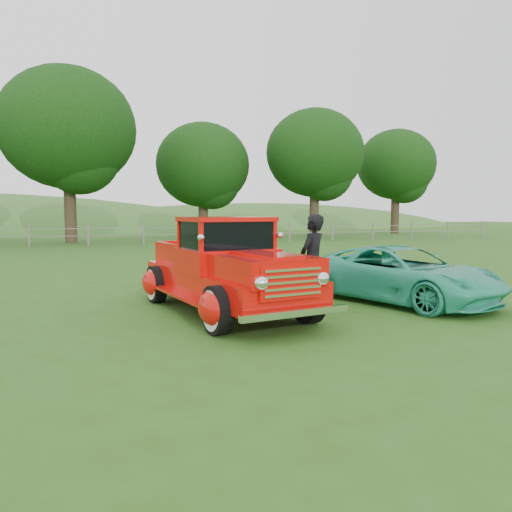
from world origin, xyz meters
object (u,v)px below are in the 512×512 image
object	(u,v)px
tree_near_east	(203,165)
red_pickup	(225,270)
tree_near_west	(68,128)
teal_sedan	(401,274)
tree_far_east	(396,165)
tree_mid_east	(315,153)
man	(312,261)

from	to	relation	value
tree_near_east	red_pickup	xyz separation A→B (m)	(-5.46, -27.18, -4.45)
tree_near_west	teal_sedan	world-z (taller)	tree_near_west
teal_sedan	tree_far_east	bearing A→B (deg)	36.34
tree_mid_east	man	xyz separation A→B (m)	(-11.69, -25.20, -5.26)
tree_near_east	red_pickup	bearing A→B (deg)	-101.35
tree_far_east	teal_sedan	world-z (taller)	tree_far_east
tree_near_east	tree_far_east	distance (m)	17.04
tree_near_west	man	distance (m)	24.52
tree_near_west	red_pickup	bearing A→B (deg)	-81.31
tree_near_west	tree_mid_east	size ratio (longest dim) A/B	1.10
tree_mid_east	red_pickup	world-z (taller)	tree_mid_east
tree_mid_east	teal_sedan	bearing A→B (deg)	-111.02
red_pickup	man	distance (m)	1.77
tree_mid_east	red_pickup	size ratio (longest dim) A/B	1.81
tree_near_east	teal_sedan	size ratio (longest dim) A/B	1.99
tree_mid_east	tree_far_east	world-z (taller)	tree_mid_east
tree_mid_east	man	bearing A→B (deg)	-114.88
tree_near_east	red_pickup	size ratio (longest dim) A/B	1.60
tree_near_east	tree_mid_east	distance (m)	8.30
teal_sedan	red_pickup	bearing A→B (deg)	157.72
tree_near_west	teal_sedan	size ratio (longest dim) A/B	2.49
tree_near_west	tree_far_east	distance (m)	26.49
tree_far_east	red_pickup	xyz separation A→B (m)	(-22.46, -28.18, -5.06)
tree_mid_east	tree_near_east	bearing A→B (deg)	165.96
tree_near_west	tree_far_east	world-z (taller)	tree_near_west
tree_near_east	tree_mid_east	bearing A→B (deg)	-14.04
tree_near_east	tree_far_east	bearing A→B (deg)	3.37
tree_near_west	tree_near_east	bearing A→B (deg)	23.96
tree_near_west	man	size ratio (longest dim) A/B	5.71
man	teal_sedan	bearing A→B (deg)	140.21
tree_far_east	red_pickup	bearing A→B (deg)	-128.55
red_pickup	teal_sedan	bearing A→B (deg)	-12.30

